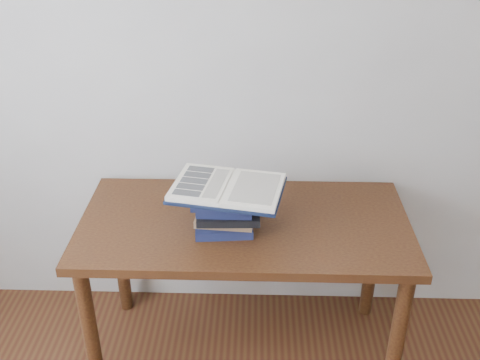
{
  "coord_description": "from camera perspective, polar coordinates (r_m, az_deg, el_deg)",
  "views": [
    {
      "loc": [
        0.02,
        -0.47,
        1.91
      ],
      "look_at": [
        -0.04,
        1.28,
        0.94
      ],
      "focal_mm": 42.0,
      "sensor_mm": 36.0,
      "label": 1
    }
  ],
  "objects": [
    {
      "name": "room_shell",
      "position": [
        0.56,
        -8.45,
        -1.71
      ],
      "size": [
        3.54,
        3.54,
        2.62
      ],
      "color": "beige",
      "rests_on": "ground"
    },
    {
      "name": "desk",
      "position": [
        2.27,
        0.46,
        -6.24
      ],
      "size": [
        1.3,
        0.65,
        0.7
      ],
      "color": "#4E2F13",
      "rests_on": "ground"
    },
    {
      "name": "book_stack",
      "position": [
        2.11,
        -1.49,
        -2.9
      ],
      "size": [
        0.25,
        0.19,
        0.18
      ],
      "color": "#172046",
      "rests_on": "desk"
    },
    {
      "name": "open_book",
      "position": [
        2.04,
        -1.27,
        -0.82
      ],
      "size": [
        0.44,
        0.35,
        0.03
      ],
      "rotation": [
        0.0,
        0.0,
        -0.19
      ],
      "color": "black",
      "rests_on": "book_stack"
    }
  ]
}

